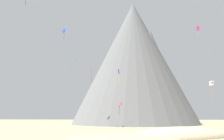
% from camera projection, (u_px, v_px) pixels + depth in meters
% --- Properties ---
extents(dune_foreground_left, '(23.15, 18.45, 3.91)m').
position_uv_depth(dune_foreground_left, '(181.00, 138.00, 43.87)').
color(dune_foreground_left, beige).
rests_on(dune_foreground_left, ground_plane).
extents(dune_midground, '(26.67, 26.78, 1.81)m').
position_uv_depth(dune_midground, '(122.00, 140.00, 39.77)').
color(dune_midground, '#CCBA8E').
rests_on(dune_midground, ground_plane).
extents(bush_far_left, '(3.40, 3.40, 0.83)m').
position_uv_depth(bush_far_left, '(122.00, 134.00, 45.88)').
color(bush_far_left, '#668C4C').
rests_on(bush_far_left, ground_plane).
extents(rock_massif, '(74.29, 74.29, 59.37)m').
position_uv_depth(rock_massif, '(137.00, 64.00, 115.05)').
color(rock_massif, slate).
rests_on(rock_massif, ground_plane).
extents(kite_indigo_mid, '(0.50, 0.74, 5.01)m').
position_uv_depth(kite_indigo_mid, '(119.00, 74.00, 76.80)').
color(kite_indigo_mid, '#5138B2').
extents(kite_pink_low, '(1.35, 1.35, 4.14)m').
position_uv_depth(kite_pink_low, '(120.00, 104.00, 78.86)').
color(kite_pink_low, pink).
extents(kite_cyan_mid, '(0.54, 0.65, 1.53)m').
position_uv_depth(kite_cyan_mid, '(76.00, 59.00, 88.40)').
color(kite_cyan_mid, '#33BCDB').
extents(kite_red_mid, '(0.44, 1.01, 5.30)m').
position_uv_depth(kite_red_mid, '(91.00, 72.00, 83.98)').
color(kite_red_mid, red).
extents(kite_white_low, '(1.29, 1.35, 5.02)m').
position_uv_depth(kite_white_low, '(212.00, 83.00, 71.30)').
color(kite_white_low, white).
extents(kite_blue_high, '(2.09, 1.89, 4.97)m').
position_uv_depth(kite_blue_high, '(64.00, 30.00, 85.22)').
color(kite_blue_high, blue).
extents(kite_magenta_high, '(0.80, 0.97, 3.61)m').
position_uv_depth(kite_magenta_high, '(198.00, 29.00, 79.31)').
color(kite_magenta_high, '#D1339E').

